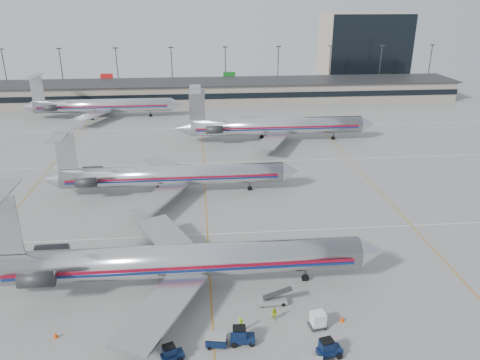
{
  "coord_description": "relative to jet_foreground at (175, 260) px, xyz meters",
  "views": [
    {
      "loc": [
        -0.74,
        -48.83,
        31.85
      ],
      "look_at": [
        5.46,
        19.07,
        4.5
      ],
      "focal_mm": 35.0,
      "sensor_mm": 36.0,
      "label": 1
    }
  ],
  "objects": [
    {
      "name": "terminal",
      "position": [
        3.98,
        100.5,
        -0.46
      ],
      "size": [
        162.0,
        17.0,
        6.25
      ],
      "color": "gray",
      "rests_on": "ground"
    },
    {
      "name": "ramp_worker_far",
      "position": [
        10.43,
        -6.87,
        -2.87
      ],
      "size": [
        0.93,
        0.9,
        1.5
      ],
      "primitive_type": "imported",
      "rotation": [
        0.0,
        0.0,
        -0.68
      ],
      "color": "#A7C012",
      "rests_on": "ground"
    },
    {
      "name": "belt_loader",
      "position": [
        10.74,
        -4.15,
        -3.09
      ],
      "size": [
        3.74,
        1.24,
        1.97
      ],
      "rotation": [
        0.0,
        0.0,
        0.03
      ],
      "color": "gray",
      "rests_on": "ground"
    },
    {
      "name": "apron_markings",
      "position": [
        3.98,
        12.53,
        -3.61
      ],
      "size": [
        160.0,
        0.15,
        0.02
      ],
      "primitive_type": "cube",
      "color": "silver",
      "rests_on": "ground"
    },
    {
      "name": "ground",
      "position": [
        3.98,
        2.53,
        -3.62
      ],
      "size": [
        260.0,
        260.0,
        0.0
      ],
      "primitive_type": "plane",
      "color": "gray",
      "rests_on": "ground"
    },
    {
      "name": "tug_center",
      "position": [
        6.66,
        -10.01,
        -2.74
      ],
      "size": [
        2.43,
        1.31,
        1.93
      ],
      "rotation": [
        0.0,
        0.0,
        -0.05
      ],
      "color": "#091634",
      "rests_on": "ground"
    },
    {
      "name": "light_mast_row",
      "position": [
        3.98,
        114.53,
        4.96
      ],
      "size": [
        163.6,
        0.4,
        15.28
      ],
      "color": "#38383D",
      "rests_on": "ground"
    },
    {
      "name": "ramp_worker_near",
      "position": [
        6.79,
        -8.32,
        -2.76
      ],
      "size": [
        0.74,
        0.73,
        1.72
      ],
      "primitive_type": "imported",
      "rotation": [
        0.0,
        0.0,
        0.74
      ],
      "color": "#B5DE14",
      "rests_on": "ground"
    },
    {
      "name": "cone_right",
      "position": [
        17.45,
        -7.68,
        -3.28
      ],
      "size": [
        0.52,
        0.52,
        0.68
      ],
      "primitive_type": "cone",
      "rotation": [
        0.0,
        0.0,
        -0.05
      ],
      "color": "#E04307",
      "rests_on": "ground"
    },
    {
      "name": "jet_third_row",
      "position": [
        20.05,
        56.08,
        0.04
      ],
      "size": [
        46.08,
        28.34,
        12.6
      ],
      "color": "silver",
      "rests_on": "ground"
    },
    {
      "name": "cart_inner",
      "position": [
        4.26,
        -10.05,
        -3.02
      ],
      "size": [
        2.18,
        1.68,
        1.13
      ],
      "rotation": [
        0.0,
        0.0,
        -0.17
      ],
      "color": "#091634",
      "rests_on": "ground"
    },
    {
      "name": "cone_left",
      "position": [
        -11.6,
        -7.51,
        -3.3
      ],
      "size": [
        0.51,
        0.51,
        0.65
      ],
      "primitive_type": "cone",
      "rotation": [
        0.0,
        0.0,
        -0.08
      ],
      "color": "#E04307",
      "rests_on": "ground"
    },
    {
      "name": "jet_foreground",
      "position": [
        0.0,
        0.0,
        0.0
      ],
      "size": [
        47.68,
        28.07,
        12.48
      ],
      "color": "silver",
      "rests_on": "ground"
    },
    {
      "name": "tug_right",
      "position": [
        14.64,
        -12.43,
        -2.77
      ],
      "size": [
        2.5,
        1.62,
        1.88
      ],
      "rotation": [
        0.0,
        0.0,
        0.22
      ],
      "color": "#091634",
      "rests_on": "ground"
    },
    {
      "name": "uld_container",
      "position": [
        14.69,
        -8.33,
        -2.75
      ],
      "size": [
        1.85,
        1.62,
        1.73
      ],
      "rotation": [
        0.0,
        0.0,
        0.17
      ],
      "color": "#2D2D30",
      "rests_on": "ground"
    },
    {
      "name": "jet_second_row",
      "position": [
        -2.14,
        27.88,
        -0.33
      ],
      "size": [
        43.28,
        25.48,
        11.33
      ],
      "color": "silver",
      "rests_on": "ground"
    },
    {
      "name": "tug_left",
      "position": [
        -0.02,
        -11.66,
        -2.85
      ],
      "size": [
        2.32,
        1.71,
        1.7
      ],
      "rotation": [
        0.0,
        0.0,
        0.36
      ],
      "color": "#091634",
      "rests_on": "ground"
    },
    {
      "name": "jet_back_row",
      "position": [
        -23.29,
        82.04,
        -0.21
      ],
      "size": [
        42.97,
        26.43,
        11.75
      ],
      "color": "silver",
      "rests_on": "ground"
    },
    {
      "name": "distant_building",
      "position": [
        65.98,
        130.53,
        8.88
      ],
      "size": [
        30.0,
        20.0,
        25.0
      ],
      "primitive_type": "cube",
      "color": "tan",
      "rests_on": "ground"
    }
  ]
}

